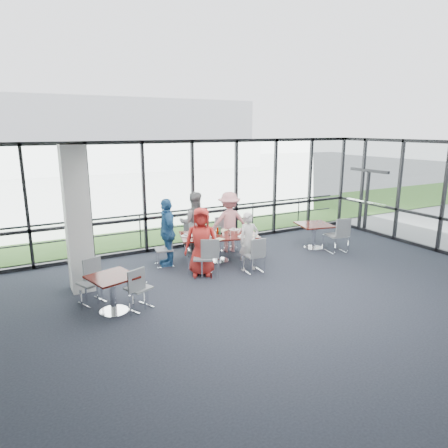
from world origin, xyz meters
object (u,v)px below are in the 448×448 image
chair_main_fl (195,236)px  chair_main_end (164,249)px  chair_main_fr (226,234)px  structural_column (78,220)px  side_table_left (112,282)px  chair_main_nl (203,258)px  chair_spare_r (336,235)px  side_table_right (314,227)px  chair_main_nr (254,255)px  diner_far_left (194,223)px  diner_near_left (201,242)px  chair_spare_lb (91,283)px  diner_end (167,232)px  main_table (219,239)px  diner_far_right (229,222)px  chair_spare_la (139,288)px  diner_near_right (249,242)px

chair_main_fl → chair_main_end: chair_main_fl is taller
chair_main_fr → structural_column: bearing=27.3°
side_table_left → chair_main_fr: (3.95, 2.62, -0.16)m
chair_main_nl → chair_spare_r: (4.24, -0.04, 0.03)m
chair_main_nl → chair_spare_r: chair_spare_r is taller
side_table_right → chair_spare_r: size_ratio=1.12×
chair_main_nr → diner_far_left: bearing=109.4°
diner_near_left → chair_spare_lb: diner_near_left is taller
diner_near_left → chair_main_fl: diner_near_left is taller
diner_far_left → diner_end: (-1.07, -0.66, 0.00)m
chair_main_nr → diner_end: bearing=141.5°
chair_main_nl → chair_main_fl: size_ratio=1.04×
main_table → diner_near_left: (-0.84, -0.70, 0.21)m
side_table_left → chair_spare_r: (6.62, 0.88, -0.12)m
diner_near_left → chair_main_nr: bearing=7.1°
side_table_left → chair_main_fl: (3.08, 2.92, -0.17)m
chair_main_fr → side_table_left: bearing=46.0°
diner_far_right → chair_spare_la: diner_far_right is taller
diner_near_left → chair_spare_lb: size_ratio=1.90×
chair_main_end → chair_spare_la: bearing=-21.4°
side_table_left → chair_spare_lb: (-0.29, 0.63, -0.18)m
diner_near_right → diner_far_right: (0.34, 1.63, 0.13)m
structural_column → main_table: bearing=4.5°
side_table_left → main_table: bearing=28.6°
chair_main_fl → diner_near_left: bearing=85.9°
diner_far_left → chair_spare_lb: bearing=55.2°
chair_main_fr → chair_main_nl: bearing=59.7°
diner_near_right → diner_far_right: size_ratio=0.85×
diner_near_left → chair_main_fl: bearing=98.2°
diner_far_right → chair_spare_lb: diner_far_right is taller
chair_main_end → side_table_right: bearing=91.5°
chair_main_fr → chair_spare_lb: chair_main_fr is taller
diner_near_right → chair_main_nr: size_ratio=1.69×
diner_near_right → chair_main_nl: 1.25m
diner_far_right → chair_spare_r: diner_far_right is taller
diner_far_right → chair_main_end: diner_far_right is taller
chair_spare_lb → main_table: bearing=175.2°
diner_far_left → chair_main_nl: 2.00m
structural_column → chair_main_nl: size_ratio=3.41×
main_table → diner_end: bearing=-178.6°
diner_far_right → chair_main_nl: size_ratio=1.87×
diner_far_right → diner_near_left: bearing=57.0°
chair_main_nl → diner_end: bearing=137.8°
diner_far_left → chair_spare_lb: 3.95m
chair_spare_la → chair_main_nr: bearing=-12.2°
chair_main_nr → chair_main_fr: (0.33, 2.01, 0.03)m
diner_far_left → diner_end: bearing=53.7°
main_table → chair_spare_lb: bearing=-145.9°
main_table → side_table_left: (-3.25, -1.77, -0.01)m
chair_main_nr → chair_spare_r: bearing=8.5°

